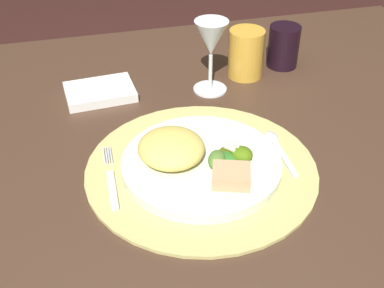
{
  "coord_description": "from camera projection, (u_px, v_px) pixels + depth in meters",
  "views": [
    {
      "loc": [
        -0.18,
        -0.74,
        1.28
      ],
      "look_at": [
        -0.0,
        -0.06,
        0.77
      ],
      "focal_mm": 46.74,
      "sensor_mm": 36.0,
      "label": 1
    }
  ],
  "objects": [
    {
      "name": "salad_greens",
      "position": [
        229.0,
        158.0,
        0.82
      ],
      "size": [
        0.09,
        0.08,
        0.02
      ],
      "color": "#416734",
      "rests_on": "dinner_plate"
    },
    {
      "name": "dinner_plate",
      "position": [
        199.0,
        164.0,
        0.83
      ],
      "size": [
        0.27,
        0.27,
        0.02
      ],
      "primitive_type": "cylinder",
      "color": "silver",
      "rests_on": "placemat"
    },
    {
      "name": "pasta_serving",
      "position": [
        171.0,
        148.0,
        0.82
      ],
      "size": [
        0.12,
        0.12,
        0.04
      ],
      "primitive_type": "ellipsoid",
      "rotation": [
        0.0,
        0.0,
        4.78
      ],
      "color": "#E1C75E",
      "rests_on": "dinner_plate"
    },
    {
      "name": "fork",
      "position": [
        111.0,
        180.0,
        0.81
      ],
      "size": [
        0.02,
        0.16,
        0.0
      ],
      "color": "silver",
      "rests_on": "placemat"
    },
    {
      "name": "bread_piece",
      "position": [
        231.0,
        176.0,
        0.78
      ],
      "size": [
        0.07,
        0.07,
        0.02
      ],
      "primitive_type": "cube",
      "rotation": [
        0.0,
        0.0,
        5.95
      ],
      "color": "tan",
      "rests_on": "dinner_plate"
    },
    {
      "name": "dark_tumbler",
      "position": [
        284.0,
        46.0,
        1.12
      ],
      "size": [
        0.07,
        0.07,
        0.09
      ],
      "primitive_type": "cylinder",
      "color": "black",
      "rests_on": "dining_table"
    },
    {
      "name": "amber_tumbler",
      "position": [
        246.0,
        53.0,
        1.08
      ],
      "size": [
        0.08,
        0.08,
        0.11
      ],
      "primitive_type": "cylinder",
      "color": "gold",
      "rests_on": "dining_table"
    },
    {
      "name": "dining_table",
      "position": [
        186.0,
        175.0,
        0.99
      ],
      "size": [
        1.41,
        0.98,
        0.75
      ],
      "color": "#432C1F",
      "rests_on": "ground"
    },
    {
      "name": "spoon",
      "position": [
        277.0,
        146.0,
        0.88
      ],
      "size": [
        0.02,
        0.13,
        0.01
      ],
      "color": "silver",
      "rests_on": "placemat"
    },
    {
      "name": "placemat",
      "position": [
        199.0,
        169.0,
        0.84
      ],
      "size": [
        0.39,
        0.39,
        0.01
      ],
      "primitive_type": "cylinder",
      "color": "tan",
      "rests_on": "dining_table"
    },
    {
      "name": "napkin",
      "position": [
        100.0,
        92.0,
        1.03
      ],
      "size": [
        0.15,
        0.11,
        0.02
      ],
      "primitive_type": "cube",
      "rotation": [
        0.0,
        0.0,
        0.07
      ],
      "color": "white",
      "rests_on": "dining_table"
    },
    {
      "name": "wine_glass",
      "position": [
        211.0,
        42.0,
        0.99
      ],
      "size": [
        0.07,
        0.07,
        0.15
      ],
      "color": "silver",
      "rests_on": "dining_table"
    }
  ]
}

